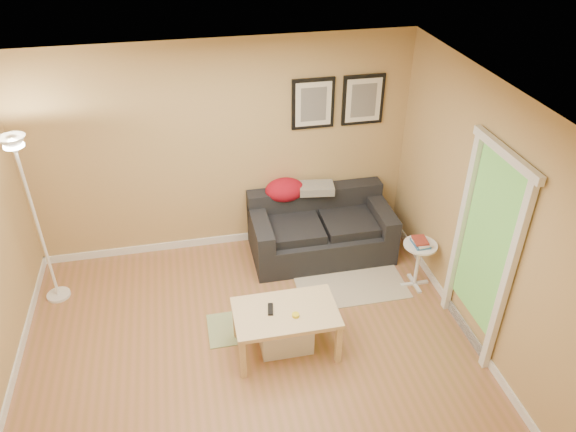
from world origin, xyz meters
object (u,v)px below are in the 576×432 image
object	(u,v)px
sofa	(321,228)
coffee_table	(286,330)
side_table	(417,265)
book_stack	(421,242)
floor_lamp	(38,228)
storage_bin	(285,333)

from	to	relation	value
sofa	coffee_table	distance (m)	1.68
side_table	book_stack	distance (m)	0.32
sofa	book_stack	size ratio (longest dim) A/B	7.77
sofa	floor_lamp	world-z (taller)	floor_lamp
coffee_table	floor_lamp	xyz separation A→B (m)	(-2.36, 1.30, 0.68)
book_stack	sofa	bearing A→B (deg)	138.12
side_table	book_stack	xyz separation A→B (m)	(-0.00, -0.00, 0.32)
side_table	coffee_table	bearing A→B (deg)	-158.15
sofa	storage_bin	xyz separation A→B (m)	(-0.75, -1.45, -0.21)
sofa	side_table	distance (m)	1.23
coffee_table	side_table	size ratio (longest dim) A/B	1.75
sofa	book_stack	world-z (taller)	sofa
sofa	coffee_table	bearing A→B (deg)	-116.71
floor_lamp	book_stack	bearing A→B (deg)	-9.01
storage_bin	sofa	bearing A→B (deg)	62.72
coffee_table	storage_bin	size ratio (longest dim) A/B	1.90
storage_bin	side_table	distance (m)	1.78
book_stack	side_table	bearing A→B (deg)	9.87
coffee_table	storage_bin	distance (m)	0.10
coffee_table	storage_bin	bearing A→B (deg)	73.94
storage_bin	floor_lamp	bearing A→B (deg)	151.93
sofa	storage_bin	bearing A→B (deg)	-117.28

